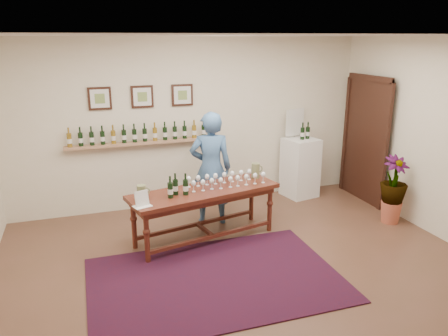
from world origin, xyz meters
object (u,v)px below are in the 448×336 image
object	(u,v)px
display_pedestal	(300,168)
potted_plant	(393,190)
tasting_table	(205,197)
person	(211,169)

from	to	relation	value
display_pedestal	potted_plant	world-z (taller)	display_pedestal
potted_plant	display_pedestal	bearing A→B (deg)	116.53
tasting_table	potted_plant	distance (m)	2.93
tasting_table	person	distance (m)	0.65
tasting_table	person	xyz separation A→B (m)	(0.26, 0.55, 0.24)
person	tasting_table	bearing A→B (deg)	77.73
tasting_table	potted_plant	size ratio (longest dim) A/B	2.40
display_pedestal	person	size ratio (longest dim) A/B	0.61
display_pedestal	person	bearing A→B (deg)	-161.39
tasting_table	display_pedestal	world-z (taller)	display_pedestal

